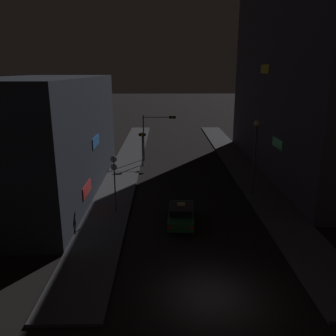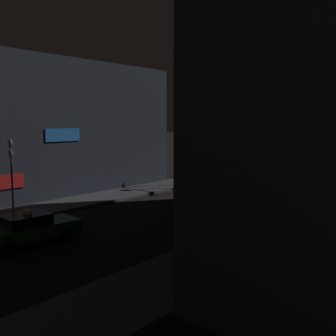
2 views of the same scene
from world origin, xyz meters
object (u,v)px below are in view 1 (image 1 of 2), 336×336
traffic_light_left_kerb (142,142)px  sign_pole_left (115,179)px  traffic_light_overhead (155,128)px  street_lamp_near_block (256,143)px  taxi (181,214)px

traffic_light_left_kerb → sign_pole_left: size_ratio=0.89×
traffic_light_overhead → sign_pole_left: traffic_light_overhead is taller
traffic_light_overhead → street_lamp_near_block: size_ratio=0.85×
taxi → street_lamp_near_block: street_lamp_near_block is taller
taxi → sign_pole_left: sign_pole_left is taller
traffic_light_left_kerb → street_lamp_near_block: 14.41m
sign_pole_left → street_lamp_near_block: 12.26m
street_lamp_near_block → traffic_light_overhead: bearing=125.1°
street_lamp_near_block → taxi: bearing=-139.8°
taxi → traffic_light_left_kerb: 16.06m
taxi → traffic_light_overhead: size_ratio=0.82×
taxi → street_lamp_near_block: 9.50m
traffic_light_overhead → traffic_light_left_kerb: traffic_light_overhead is taller
traffic_light_left_kerb → street_lamp_near_block: street_lamp_near_block is taller
traffic_light_overhead → street_lamp_near_block: street_lamp_near_block is taller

